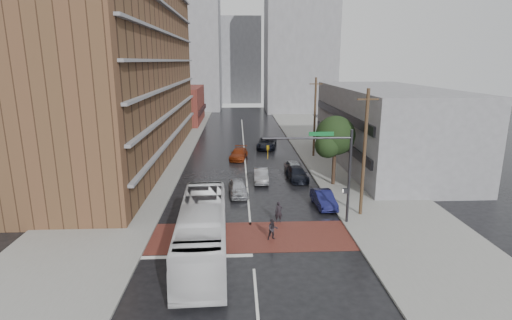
{
  "coord_description": "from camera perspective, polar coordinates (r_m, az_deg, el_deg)",
  "views": [
    {
      "loc": [
        -0.87,
        -25.3,
        11.97
      ],
      "look_at": [
        0.71,
        8.63,
        3.5
      ],
      "focal_mm": 28.0,
      "sensor_mm": 36.0,
      "label": 1
    }
  ],
  "objects": [
    {
      "name": "car_travel_b",
      "position": [
        40.42,
        0.73,
        -2.23
      ],
      "size": [
        1.51,
        4.11,
        1.34
      ],
      "primitive_type": "imported",
      "rotation": [
        0.0,
        0.0,
        -0.02
      ],
      "color": "#A1A3A9",
      "rests_on": "ground"
    },
    {
      "name": "street_tree",
      "position": [
        39.17,
        11.26,
        3.08
      ],
      "size": [
        4.2,
        4.1,
        6.9
      ],
      "color": "#332319",
      "rests_on": "ground"
    },
    {
      "name": "distant_tower_west",
      "position": [
        104.2,
        -10.31,
        16.01
      ],
      "size": [
        18.0,
        16.0,
        32.0
      ],
      "primitive_type": "cube",
      "color": "gray",
      "rests_on": "ground"
    },
    {
      "name": "car_travel_a",
      "position": [
        36.49,
        -2.58,
        -4.0
      ],
      "size": [
        1.95,
        4.22,
        1.4
      ],
      "primitive_type": "imported",
      "rotation": [
        0.0,
        0.0,
        0.07
      ],
      "color": "#B8BAC0",
      "rests_on": "ground"
    },
    {
      "name": "car_parked_near",
      "position": [
        34.18,
        9.64,
        -5.5
      ],
      "size": [
        1.69,
        4.19,
        1.35
      ],
      "primitive_type": "imported",
      "rotation": [
        0.0,
        0.0,
        0.06
      ],
      "color": "#131545",
      "rests_on": "ground"
    },
    {
      "name": "car_parked_far",
      "position": [
        43.35,
        5.47,
        -1.1
      ],
      "size": [
        1.96,
        4.32,
        1.44
      ],
      "primitive_type": "imported",
      "rotation": [
        0.0,
        0.0,
        0.06
      ],
      "color": "#AAAEB1",
      "rests_on": "ground"
    },
    {
      "name": "transit_bus",
      "position": [
        25.41,
        -7.64,
        -10.01
      ],
      "size": [
        3.28,
        12.2,
        3.37
      ],
      "primitive_type": "imported",
      "rotation": [
        0.0,
        0.0,
        0.04
      ],
      "color": "silver",
      "rests_on": "ground"
    },
    {
      "name": "sidewalk_east",
      "position": [
        53.14,
        10.86,
        0.82
      ],
      "size": [
        9.0,
        90.0,
        0.15
      ],
      "primitive_type": "cube",
      "color": "gray",
      "rests_on": "ground"
    },
    {
      "name": "utility_pole_near",
      "position": [
        31.6,
        15.22,
        1.02
      ],
      "size": [
        1.6,
        0.26,
        10.0
      ],
      "color": "#473321",
      "rests_on": "ground"
    },
    {
      "name": "building_east",
      "position": [
        49.08,
        18.15,
        4.56
      ],
      "size": [
        11.0,
        26.0,
        9.0
      ],
      "primitive_type": "cube",
      "color": "gray",
      "rests_on": "ground"
    },
    {
      "name": "utility_pole_far",
      "position": [
        50.7,
        8.4,
        6.11
      ],
      "size": [
        1.6,
        0.26,
        10.0
      ],
      "color": "#473321",
      "rests_on": "ground"
    },
    {
      "name": "car_travel_c",
      "position": [
        49.83,
        -2.49,
        0.89
      ],
      "size": [
        2.58,
        4.87,
        1.34
      ],
      "primitive_type": "imported",
      "rotation": [
        0.0,
        0.0,
        -0.16
      ],
      "color": "maroon",
      "rests_on": "ground"
    },
    {
      "name": "pedestrian_b",
      "position": [
        27.73,
        2.41,
        -9.87
      ],
      "size": [
        0.83,
        0.7,
        1.51
      ],
      "primitive_type": "imported",
      "rotation": [
        0.0,
        0.0,
        0.19
      ],
      "color": "#262025",
      "rests_on": "ground"
    },
    {
      "name": "apartment_block",
      "position": [
        51.05,
        -18.27,
        15.61
      ],
      "size": [
        10.0,
        44.0,
        28.0
      ],
      "primitive_type": "cube",
      "color": "brown",
      "rests_on": "ground"
    },
    {
      "name": "sidewalk_west",
      "position": [
        52.77,
        -14.22,
        0.54
      ],
      "size": [
        9.0,
        90.0,
        0.15
      ],
      "primitive_type": "cube",
      "color": "gray",
      "rests_on": "ground"
    },
    {
      "name": "car_parked_mid",
      "position": [
        41.33,
        5.88,
        -1.96
      ],
      "size": [
        2.12,
        4.62,
        1.31
      ],
      "primitive_type": "imported",
      "rotation": [
        0.0,
        0.0,
        0.06
      ],
      "color": "black",
      "rests_on": "ground"
    },
    {
      "name": "pedestrian_a",
      "position": [
        30.57,
        3.27,
        -7.42
      ],
      "size": [
        0.61,
        0.42,
        1.64
      ],
      "primitive_type": "imported",
      "rotation": [
        0.0,
        0.0,
        0.04
      ],
      "color": "black",
      "rests_on": "ground"
    },
    {
      "name": "signal_mast",
      "position": [
        29.5,
        10.58,
        -0.45
      ],
      "size": [
        6.5,
        0.3,
        7.2
      ],
      "color": "#2D2D33",
      "rests_on": "ground"
    },
    {
      "name": "distant_tower_east",
      "position": [
        98.61,
        6.29,
        17.43
      ],
      "size": [
        16.0,
        14.0,
        36.0
      ],
      "primitive_type": "cube",
      "color": "gray",
      "rests_on": "ground"
    },
    {
      "name": "ground",
      "position": [
        28.0,
        -0.65,
        -11.31
      ],
      "size": [
        160.0,
        160.0,
        0.0
      ],
      "primitive_type": "plane",
      "color": "black",
      "rests_on": "ground"
    },
    {
      "name": "suv_travel",
      "position": [
        55.84,
        1.54,
        2.41
      ],
      "size": [
        3.34,
        5.73,
        1.5
      ],
      "primitive_type": "imported",
      "rotation": [
        0.0,
        0.0,
        -0.17
      ],
      "color": "black",
      "rests_on": "ground"
    },
    {
      "name": "crosswalk",
      "position": [
        28.45,
        -0.69,
        -10.86
      ],
      "size": [
        14.0,
        5.0,
        0.02
      ],
      "primitive_type": "cube",
      "color": "maroon",
      "rests_on": "ground"
    },
    {
      "name": "storefront_west",
      "position": [
        80.52,
        -10.7,
        7.73
      ],
      "size": [
        8.0,
        16.0,
        7.0
      ],
      "primitive_type": "cube",
      "color": "maroon",
      "rests_on": "ground"
    },
    {
      "name": "distant_tower_center",
      "position": [
        120.3,
        -2.33,
        14.01
      ],
      "size": [
        12.0,
        10.0,
        24.0
      ],
      "primitive_type": "cube",
      "color": "gray",
      "rests_on": "ground"
    }
  ]
}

